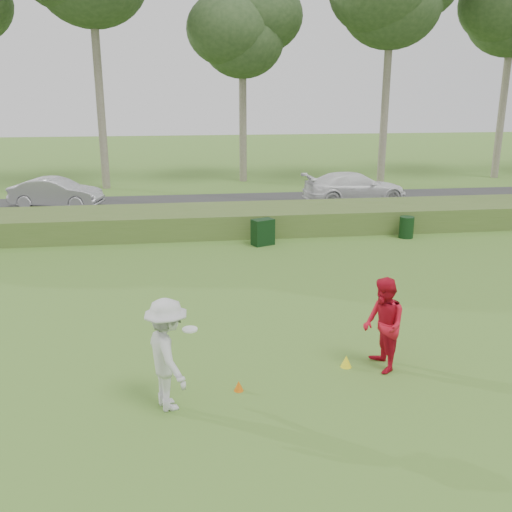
{
  "coord_description": "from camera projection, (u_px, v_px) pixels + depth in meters",
  "views": [
    {
      "loc": [
        -1.9,
        -10.02,
        5.49
      ],
      "look_at": [
        0.0,
        4.0,
        1.3
      ],
      "focal_mm": 40.0,
      "sensor_mm": 36.0,
      "label": 1
    }
  ],
  "objects": [
    {
      "name": "car_right",
      "position": [
        355.0,
        188.0,
        27.84
      ],
      "size": [
        5.18,
        2.36,
        1.47
      ],
      "primitive_type": "imported",
      "rotation": [
        0.0,
        0.0,
        1.63
      ],
      "color": "white",
      "rests_on": "park_road"
    },
    {
      "name": "park_road",
      "position": [
        220.0,
        205.0,
        27.47
      ],
      "size": [
        80.0,
        6.0,
        0.06
      ],
      "primitive_type": "cube",
      "color": "#2D2D2D",
      "rests_on": "ground"
    },
    {
      "name": "ground",
      "position": [
        283.0,
        375.0,
        11.33
      ],
      "size": [
        120.0,
        120.0,
        0.0
      ],
      "primitive_type": "plane",
      "color": "#427226",
      "rests_on": "ground"
    },
    {
      "name": "player_red",
      "position": [
        383.0,
        325.0,
        11.31
      ],
      "size": [
        0.75,
        0.95,
        1.92
      ],
      "primitive_type": "imported",
      "rotation": [
        0.0,
        0.0,
        -1.54
      ],
      "color": "red",
      "rests_on": "ground"
    },
    {
      "name": "car_mid",
      "position": [
        56.0,
        193.0,
        26.77
      ],
      "size": [
        4.41,
        2.33,
        1.38
      ],
      "primitive_type": "imported",
      "rotation": [
        0.0,
        0.0,
        1.35
      ],
      "color": "#BABABF",
      "rests_on": "park_road"
    },
    {
      "name": "cone_yellow",
      "position": [
        346.0,
        361.0,
        11.63
      ],
      "size": [
        0.23,
        0.23,
        0.25
      ],
      "primitive_type": "cone",
      "color": "yellow",
      "rests_on": "ground"
    },
    {
      "name": "utility_cabinet",
      "position": [
        263.0,
        232.0,
        20.6
      ],
      "size": [
        0.88,
        0.74,
        0.95
      ],
      "primitive_type": "cube",
      "rotation": [
        0.0,
        0.0,
        0.41
      ],
      "color": "black",
      "rests_on": "ground"
    },
    {
      "name": "player_white",
      "position": [
        168.0,
        355.0,
        9.93
      ],
      "size": [
        1.16,
        1.5,
        2.04
      ],
      "rotation": [
        0.0,
        0.0,
        1.92
      ],
      "color": "silver",
      "rests_on": "ground"
    },
    {
      "name": "reed_strip",
      "position": [
        229.0,
        220.0,
        22.6
      ],
      "size": [
        80.0,
        3.0,
        0.9
      ],
      "primitive_type": "cube",
      "color": "#466327",
      "rests_on": "ground"
    },
    {
      "name": "tree_4",
      "position": [
        242.0,
        31.0,
        32.42
      ],
      "size": [
        6.24,
        6.24,
        11.5
      ],
      "color": "#7B6F5E",
      "rests_on": "ground"
    },
    {
      "name": "cone_orange",
      "position": [
        239.0,
        386.0,
        10.72
      ],
      "size": [
        0.18,
        0.18,
        0.2
      ],
      "primitive_type": "cone",
      "color": "orange",
      "rests_on": "ground"
    },
    {
      "name": "trash_bin",
      "position": [
        406.0,
        227.0,
        21.59
      ],
      "size": [
        0.63,
        0.63,
        0.81
      ],
      "primitive_type": "cylinder",
      "rotation": [
        0.0,
        0.0,
        -0.18
      ],
      "color": "black",
      "rests_on": "ground"
    }
  ]
}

